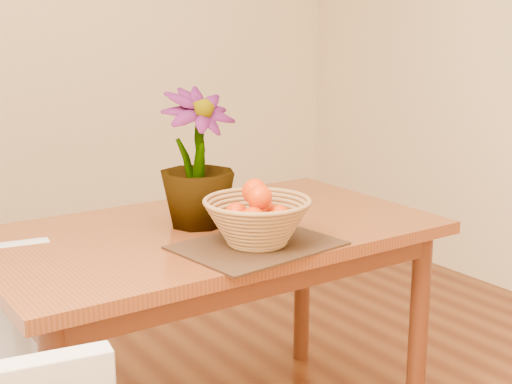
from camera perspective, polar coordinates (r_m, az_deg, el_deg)
wall_back at (r=3.96m, az=-18.69°, el=12.38°), size 4.00×0.02×2.70m
table at (r=2.27m, az=-3.65°, el=-4.93°), size 1.40×0.80×0.75m
placemat at (r=2.04m, az=0.09°, el=-4.29°), size 0.47×0.38×0.01m
wicker_basket at (r=2.02m, az=0.09°, el=-2.53°), size 0.31×0.31×0.13m
orange_pile at (r=2.01m, az=0.09°, el=-1.32°), size 0.16×0.16×0.13m
potted_plant at (r=2.21m, az=-4.76°, el=2.70°), size 0.26×0.26×0.43m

